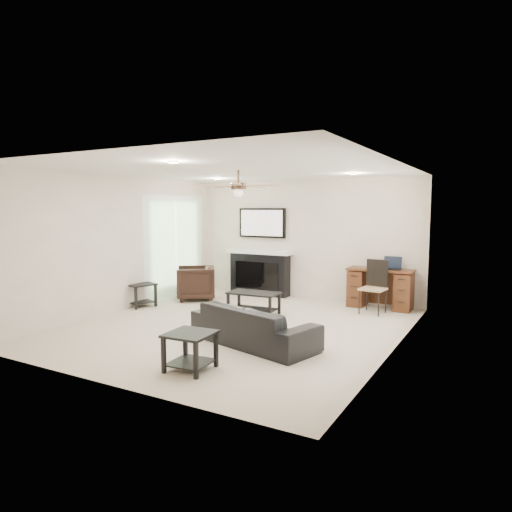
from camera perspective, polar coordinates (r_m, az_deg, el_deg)
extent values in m
plane|color=beige|center=(7.45, -2.54, -8.80)|extent=(5.50, 5.50, 0.00)
cube|color=white|center=(7.23, -2.63, 10.74)|extent=(5.00, 5.50, 0.04)
cube|color=beige|center=(9.67, 6.02, 2.10)|extent=(5.00, 0.04, 2.50)
cube|color=beige|center=(5.12, -19.01, -1.65)|extent=(5.00, 0.04, 2.50)
cube|color=beige|center=(8.80, -16.57, 1.50)|extent=(0.04, 5.50, 2.50)
cube|color=beige|center=(6.29, 17.16, -0.22)|extent=(0.04, 5.50, 2.50)
cube|color=white|center=(6.40, 16.90, -0.29)|extent=(0.04, 5.10, 2.40)
cube|color=#93BC89|center=(9.94, -9.99, 0.99)|extent=(0.04, 1.80, 2.10)
cylinder|color=#382619|center=(7.30, -2.21, 8.73)|extent=(1.40, 1.40, 0.30)
imported|color=black|center=(6.44, -0.31, -8.61)|extent=(2.02, 1.20, 0.55)
imported|color=black|center=(9.59, -7.55, -3.36)|extent=(1.06, 1.06, 0.70)
cube|color=black|center=(8.25, -0.28, -5.91)|extent=(0.93, 0.56, 0.40)
cube|color=black|center=(5.53, -8.21, -11.71)|extent=(0.55, 0.55, 0.45)
cube|color=black|center=(9.17, -14.25, -4.73)|extent=(0.63, 0.63, 0.45)
cube|color=black|center=(9.97, 0.43, 0.55)|extent=(1.52, 0.34, 1.91)
cube|color=#3C210F|center=(9.05, 15.29, -3.90)|extent=(1.22, 0.56, 0.76)
cube|color=black|center=(8.50, 14.41, -3.79)|extent=(0.46, 0.48, 0.97)
cube|color=black|center=(8.91, 16.59, -0.87)|extent=(0.33, 0.24, 0.23)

